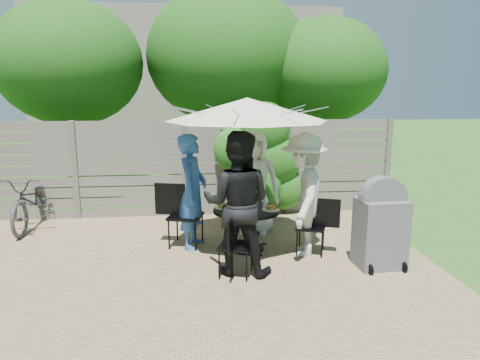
{
  "coord_description": "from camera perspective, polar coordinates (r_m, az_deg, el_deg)",
  "views": [
    {
      "loc": [
        0.23,
        -5.03,
        2.37
      ],
      "look_at": [
        0.88,
        1.27,
        1.05
      ],
      "focal_mm": 32.0,
      "sensor_mm": 36.0,
      "label": 1
    }
  ],
  "objects": [
    {
      "name": "person_left",
      "position": [
        6.49,
        -6.34,
        -1.57
      ],
      "size": [
        0.57,
        0.73,
        1.76
      ],
      "primitive_type": "imported",
      "rotation": [
        0.0,
        0.0,
        7.59
      ],
      "color": "#2550A3",
      "rests_on": "ground"
    },
    {
      "name": "person_back",
      "position": [
        7.12,
        1.92,
        -0.39
      ],
      "size": [
        0.97,
        0.76,
        1.74
      ],
      "primitive_type": "imported",
      "rotation": [
        0.0,
        0.0,
        6.01
      ],
      "color": "silver",
      "rests_on": "ground"
    },
    {
      "name": "chair_right",
      "position": [
        6.43,
        9.51,
        -7.56
      ],
      "size": [
        0.66,
        0.53,
        0.86
      ],
      "rotation": [
        0.0,
        0.0,
        2.79
      ],
      "color": "black",
      "rests_on": "ground"
    },
    {
      "name": "chair_left",
      "position": [
        6.69,
        -7.36,
        -6.35
      ],
      "size": [
        0.76,
        0.59,
        0.99
      ],
      "rotation": [
        0.0,
        0.0,
        6.02
      ],
      "color": "black",
      "rests_on": "ground"
    },
    {
      "name": "syrup_jug",
      "position": [
        6.41,
        0.46,
        -3.03
      ],
      "size": [
        0.09,
        0.09,
        0.16
      ],
      "primitive_type": "cylinder",
      "color": "#59280C",
      "rests_on": "patio_table"
    },
    {
      "name": "coffee_cup",
      "position": [
        6.56,
        2.07,
        -2.88
      ],
      "size": [
        0.08,
        0.08,
        0.12
      ],
      "primitive_type": "cylinder",
      "color": "#C6B293",
      "rests_on": "patio_table"
    },
    {
      "name": "chair_front",
      "position": [
        5.6,
        -0.6,
        -10.37
      ],
      "size": [
        0.52,
        0.65,
        0.85
      ],
      "rotation": [
        0.0,
        0.0,
        1.26
      ],
      "color": "black",
      "rests_on": "ground"
    },
    {
      "name": "glass_left",
      "position": [
        6.3,
        -1.56,
        -3.39
      ],
      "size": [
        0.07,
        0.07,
        0.14
      ],
      "primitive_type": "cylinder",
      "color": "silver",
      "rests_on": "patio_table"
    },
    {
      "name": "plate_right",
      "position": [
        6.33,
        4.15,
        -3.78
      ],
      "size": [
        0.26,
        0.26,
        0.06
      ],
      "color": "white",
      "rests_on": "patio_table"
    },
    {
      "name": "glass_right",
      "position": [
        6.43,
        3.35,
        -3.1
      ],
      "size": [
        0.07,
        0.07,
        0.14
      ],
      "primitive_type": "cylinder",
      "color": "silver",
      "rests_on": "patio_table"
    },
    {
      "name": "chair_back",
      "position": [
        7.4,
        2.04,
        -4.64
      ],
      "size": [
        0.57,
        0.71,
        0.92
      ],
      "rotation": [
        0.0,
        0.0,
        4.37
      ],
      "color": "black",
      "rests_on": "ground"
    },
    {
      "name": "umbrella",
      "position": [
        6.15,
        0.96,
        9.37
      ],
      "size": [
        2.89,
        2.89,
        2.28
      ],
      "rotation": [
        0.0,
        0.0,
        -0.27
      ],
      "color": "silver",
      "rests_on": "ground"
    },
    {
      "name": "glass_back",
      "position": [
        6.62,
        0.36,
        -2.64
      ],
      "size": [
        0.07,
        0.07,
        0.14
      ],
      "primitive_type": "cylinder",
      "color": "silver",
      "rests_on": "patio_table"
    },
    {
      "name": "plate_back",
      "position": [
        6.72,
        1.38,
        -2.84
      ],
      "size": [
        0.26,
        0.26,
        0.06
      ],
      "color": "white",
      "rests_on": "patio_table"
    },
    {
      "name": "bbq_grill",
      "position": [
        6.09,
        18.23,
        -5.94
      ],
      "size": [
        0.65,
        0.51,
        1.27
      ],
      "rotation": [
        0.0,
        0.0,
        0.06
      ],
      "color": "#5C5C61",
      "rests_on": "ground"
    },
    {
      "name": "person_front",
      "position": [
        5.51,
        -0.36,
        -3.2
      ],
      "size": [
        1.07,
        0.93,
        1.89
      ],
      "primitive_type": "imported",
      "rotation": [
        0.0,
        0.0,
        2.87
      ],
      "color": "black",
      "rests_on": "ground"
    },
    {
      "name": "plate_front",
      "position": [
        6.03,
        0.41,
        -4.54
      ],
      "size": [
        0.26,
        0.26,
        0.06
      ],
      "color": "white",
      "rests_on": "patio_table"
    },
    {
      "name": "bicycle",
      "position": [
        8.36,
        -25.83,
        -2.46
      ],
      "size": [
        0.64,
        1.84,
        0.96
      ],
      "primitive_type": "imported",
      "rotation": [
        0.0,
        0.0,
        -0.0
      ],
      "color": "#333338",
      "rests_on": "ground"
    },
    {
      "name": "backyard_envelope",
      "position": [
        15.32,
        -6.59,
        12.58
      ],
      "size": [
        60.0,
        60.0,
        5.0
      ],
      "color": "#2B581B",
      "rests_on": "ground"
    },
    {
      "name": "plate_left",
      "position": [
        6.43,
        -2.26,
        -3.5
      ],
      "size": [
        0.26,
        0.26,
        0.06
      ],
      "color": "white",
      "rests_on": "patio_table"
    },
    {
      "name": "patio_table",
      "position": [
        6.43,
        0.91,
        -5.54
      ],
      "size": [
        1.22,
        1.22,
        0.65
      ],
      "rotation": [
        0.0,
        0.0,
        -0.27
      ],
      "color": "black",
      "rests_on": "ground"
    },
    {
      "name": "person_right",
      "position": [
        6.25,
        8.47,
        -1.97
      ],
      "size": [
        0.95,
        1.3,
        1.8
      ],
      "primitive_type": "imported",
      "rotation": [
        0.0,
        0.0,
        4.44
      ],
      "color": "silver",
      "rests_on": "ground"
    },
    {
      "name": "glass_front",
      "position": [
        6.1,
        1.53,
        -3.91
      ],
      "size": [
        0.07,
        0.07,
        0.14
      ],
      "primitive_type": "cylinder",
      "color": "silver",
      "rests_on": "patio_table"
    }
  ]
}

